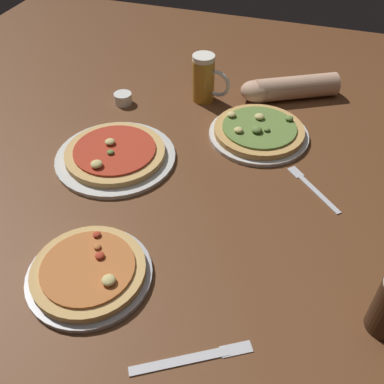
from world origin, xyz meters
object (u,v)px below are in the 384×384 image
object	(u,v)px
pizza_plate_side	(115,155)
diner_arm	(286,88)
pizza_plate_far	(259,132)
beer_mug_amber	(205,79)
knife_right	(193,358)
fork_left	(312,187)
ramekin_sauce	(123,98)
pizza_plate_near	(89,272)

from	to	relation	value
pizza_plate_side	diner_arm	size ratio (longest dim) A/B	1.08
pizza_plate_far	beer_mug_amber	bearing A→B (deg)	144.98
knife_right	fork_left	bearing A→B (deg)	74.20
ramekin_sauce	diner_arm	size ratio (longest dim) A/B	0.19
beer_mug_amber	fork_left	distance (m)	0.52
pizza_plate_far	diner_arm	xyz separation A→B (m)	(0.04, 0.24, 0.02)
pizza_plate_near	beer_mug_amber	world-z (taller)	beer_mug_amber
beer_mug_amber	diner_arm	size ratio (longest dim) A/B	0.50
diner_arm	pizza_plate_near	bearing A→B (deg)	-107.79
ramekin_sauce	diner_arm	xyz separation A→B (m)	(0.50, 0.19, 0.02)
beer_mug_amber	knife_right	bearing A→B (deg)	-74.45
beer_mug_amber	ramekin_sauce	bearing A→B (deg)	-157.03
pizza_plate_far	ramekin_sauce	world-z (taller)	pizza_plate_far
pizza_plate_near	fork_left	size ratio (longest dim) A/B	1.73
beer_mug_amber	fork_left	world-z (taller)	beer_mug_amber
beer_mug_amber	ramekin_sauce	xyz separation A→B (m)	(-0.25, -0.10, -0.06)
pizza_plate_far	fork_left	size ratio (longest dim) A/B	1.92
pizza_plate_far	ramekin_sauce	size ratio (longest dim) A/B	5.10
pizza_plate_far	pizza_plate_side	distance (m)	0.42
pizza_plate_near	diner_arm	xyz separation A→B (m)	(0.27, 0.85, 0.02)
pizza_plate_near	pizza_plate_far	xyz separation A→B (m)	(0.24, 0.61, 0.00)
ramekin_sauce	fork_left	xyz separation A→B (m)	(0.64, -0.23, -0.01)
knife_right	diner_arm	bearing A→B (deg)	89.42
pizza_plate_side	diner_arm	bearing A→B (deg)	49.93
pizza_plate_side	knife_right	distance (m)	0.62
pizza_plate_side	pizza_plate_near	bearing A→B (deg)	-72.45
pizza_plate_side	fork_left	xyz separation A→B (m)	(0.54, 0.05, -0.01)
knife_right	diner_arm	world-z (taller)	diner_arm
pizza_plate_side	fork_left	size ratio (longest dim) A/B	2.17
pizza_plate_near	fork_left	bearing A→B (deg)	46.04
pizza_plate_far	ramekin_sauce	bearing A→B (deg)	174.36
ramekin_sauce	knife_right	size ratio (longest dim) A/B	0.28
pizza_plate_near	ramekin_sauce	world-z (taller)	pizza_plate_near
pizza_plate_far	fork_left	world-z (taller)	pizza_plate_far
pizza_plate_near	knife_right	distance (m)	0.28
pizza_plate_side	ramekin_sauce	distance (m)	0.29
ramekin_sauce	fork_left	distance (m)	0.68
beer_mug_amber	diner_arm	xyz separation A→B (m)	(0.25, 0.09, -0.04)
knife_right	diner_arm	size ratio (longest dim) A/B	0.67
beer_mug_amber	pizza_plate_far	bearing A→B (deg)	-35.02
pizza_plate_near	diner_arm	distance (m)	0.90
pizza_plate_far	beer_mug_amber	xyz separation A→B (m)	(-0.21, 0.15, 0.06)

